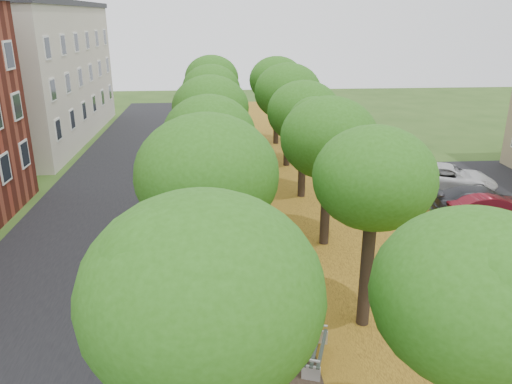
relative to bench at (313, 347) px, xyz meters
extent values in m
cube|color=black|center=(-8.18, 10.69, -0.45)|extent=(8.00, 70.00, 0.01)
cube|color=black|center=(-0.68, 10.69, -0.44)|extent=(3.20, 70.00, 0.01)
cube|color=#B88522|center=(4.32, 10.69, -0.44)|extent=(7.50, 70.00, 0.01)
cube|color=black|center=(12.82, 11.69, -0.45)|extent=(9.00, 16.00, 0.01)
ellipsoid|color=#295F14|center=(-2.88, -4.31, 4.36)|extent=(3.91, 3.91, 3.32)
cylinder|color=black|center=(-2.88, 1.69, 1.32)|extent=(0.40, 0.40, 3.54)
ellipsoid|color=#295F14|center=(-2.88, 1.69, 4.36)|extent=(3.91, 3.91, 3.32)
cylinder|color=black|center=(-2.88, 7.69, 1.32)|extent=(0.40, 0.40, 3.54)
ellipsoid|color=#295F14|center=(-2.88, 7.69, 4.36)|extent=(3.91, 3.91, 3.32)
cylinder|color=black|center=(-2.88, 13.69, 1.32)|extent=(0.40, 0.40, 3.54)
ellipsoid|color=#295F14|center=(-2.88, 13.69, 4.36)|extent=(3.91, 3.91, 3.32)
cylinder|color=black|center=(-2.88, 19.69, 1.32)|extent=(0.40, 0.40, 3.54)
ellipsoid|color=#295F14|center=(-2.88, 19.69, 4.36)|extent=(3.91, 3.91, 3.32)
cylinder|color=black|center=(-2.88, 25.69, 1.32)|extent=(0.40, 0.40, 3.54)
ellipsoid|color=#295F14|center=(-2.88, 25.69, 4.36)|extent=(3.91, 3.91, 3.32)
ellipsoid|color=#295F14|center=(1.92, -4.31, 4.36)|extent=(3.91, 3.91, 3.32)
cylinder|color=black|center=(1.92, 1.69, 1.32)|extent=(0.40, 0.40, 3.54)
ellipsoid|color=#295F14|center=(1.92, 1.69, 4.36)|extent=(3.91, 3.91, 3.32)
cylinder|color=black|center=(1.92, 7.69, 1.32)|extent=(0.40, 0.40, 3.54)
ellipsoid|color=#295F14|center=(1.92, 7.69, 4.36)|extent=(3.91, 3.91, 3.32)
cylinder|color=black|center=(1.92, 13.69, 1.32)|extent=(0.40, 0.40, 3.54)
ellipsoid|color=#295F14|center=(1.92, 13.69, 4.36)|extent=(3.91, 3.91, 3.32)
cylinder|color=black|center=(1.92, 19.69, 1.32)|extent=(0.40, 0.40, 3.54)
ellipsoid|color=#295F14|center=(1.92, 19.69, 4.36)|extent=(3.91, 3.91, 3.32)
cylinder|color=black|center=(1.92, 25.69, 1.32)|extent=(0.40, 0.40, 3.54)
ellipsoid|color=#295F14|center=(1.92, 25.69, 4.36)|extent=(3.91, 3.91, 3.32)
cube|color=beige|center=(-17.68, 28.69, 4.55)|extent=(10.00, 20.00, 10.00)
cube|color=#2D2D33|center=(-17.68, 28.69, 9.75)|extent=(10.30, 20.30, 0.40)
cube|color=#263028|center=(0.06, -0.02, 0.01)|extent=(1.03, 1.88, 0.04)
cube|color=#263028|center=(-0.19, 0.07, 0.28)|extent=(0.63, 1.74, 0.26)
cube|color=silver|center=(-0.21, -0.81, -0.22)|extent=(0.50, 0.22, 0.46)
cube|color=silver|center=(0.33, 0.77, -0.22)|extent=(0.50, 0.22, 0.46)
cube|color=silver|center=(-0.21, -0.81, 0.19)|extent=(0.45, 0.21, 0.04)
cube|color=silver|center=(0.33, 0.77, 0.19)|extent=(0.45, 0.21, 0.04)
imported|color=maroon|center=(10.32, 9.63, 0.24)|extent=(4.20, 1.55, 1.37)
imported|color=#2E2E32|center=(10.32, 10.20, 0.26)|extent=(5.14, 2.80, 1.41)
imported|color=silver|center=(10.32, 14.14, 0.28)|extent=(5.72, 4.01, 1.45)
camera|label=1|loc=(-2.55, -11.69, 8.86)|focal=35.00mm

